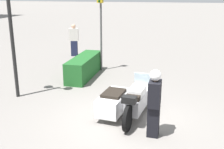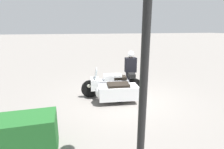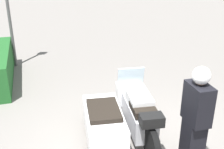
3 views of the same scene
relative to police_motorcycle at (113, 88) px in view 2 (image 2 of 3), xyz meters
The scene contains 4 objects.
ground_plane 0.71m from the police_motorcycle, 169.93° to the right, with size 160.00×160.00×0.00m, color slate.
police_motorcycle is the anchor object (origin of this frame).
officer_rider 1.48m from the police_motorcycle, 138.39° to the right, with size 0.49×0.31×1.76m.
twin_lamp_post 4.71m from the police_motorcycle, 81.08° to the left, with size 0.33×1.15×3.85m.
Camera 2 is at (2.19, 6.27, 2.73)m, focal length 28.00 mm.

